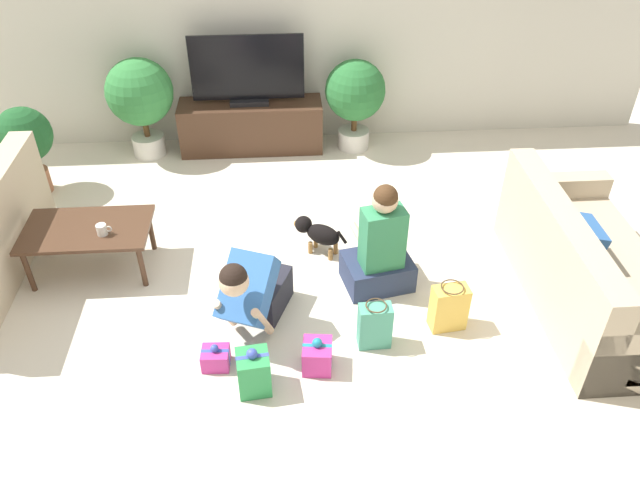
% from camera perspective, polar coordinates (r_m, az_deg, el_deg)
% --- Properties ---
extents(ground_plane, '(16.00, 16.00, 0.00)m').
position_cam_1_polar(ground_plane, '(5.03, -4.52, -4.42)').
color(ground_plane, beige).
extents(wall_back, '(8.40, 0.06, 2.60)m').
position_cam_1_polar(wall_back, '(6.72, -5.23, 19.38)').
color(wall_back, beige).
rests_on(wall_back, ground_plane).
extents(sofa_right, '(0.88, 1.91, 0.83)m').
position_cam_1_polar(sofa_right, '(5.15, 23.17, -2.61)').
color(sofa_right, '#C6B293').
rests_on(sofa_right, ground_plane).
extents(coffee_table, '(1.00, 0.60, 0.42)m').
position_cam_1_polar(coffee_table, '(5.31, -20.51, 0.67)').
color(coffee_table, '#472D1E').
rests_on(coffee_table, ground_plane).
extents(tv_console, '(1.51, 0.43, 0.53)m').
position_cam_1_polar(tv_console, '(6.85, -6.29, 10.30)').
color(tv_console, '#472D1E').
rests_on(tv_console, ground_plane).
extents(tv, '(1.15, 0.20, 0.72)m').
position_cam_1_polar(tv, '(6.61, -6.64, 14.87)').
color(tv, black).
rests_on(tv, tv_console).
extents(potted_plant_corner_left, '(0.52, 0.52, 0.88)m').
position_cam_1_polar(potted_plant_corner_left, '(6.51, -25.38, 8.33)').
color(potted_plant_corner_left, '#A36042').
rests_on(potted_plant_corner_left, ground_plane).
extents(potted_plant_back_left, '(0.68, 0.68, 1.05)m').
position_cam_1_polar(potted_plant_back_left, '(6.78, -16.12, 12.53)').
color(potted_plant_back_left, beige).
rests_on(potted_plant_back_left, ground_plane).
extents(potted_plant_back_right, '(0.63, 0.63, 0.98)m').
position_cam_1_polar(potted_plant_back_right, '(6.69, 3.23, 13.14)').
color(potted_plant_back_right, beige).
rests_on(potted_plant_back_right, ground_plane).
extents(person_kneeling, '(0.57, 0.82, 0.79)m').
position_cam_1_polar(person_kneeling, '(4.50, -6.13, -4.62)').
color(person_kneeling, '#23232D').
rests_on(person_kneeling, ground_plane).
extents(person_sitting, '(0.59, 0.55, 0.96)m').
position_cam_1_polar(person_sitting, '(4.85, 5.50, -0.94)').
color(person_sitting, '#283351').
rests_on(person_sitting, ground_plane).
extents(dog, '(0.44, 0.32, 0.31)m').
position_cam_1_polar(dog, '(5.27, -0.23, 0.70)').
color(dog, black).
rests_on(dog, ground_plane).
extents(gift_box_a, '(0.23, 0.23, 0.37)m').
position_cam_1_polar(gift_box_a, '(4.21, -6.09, -11.91)').
color(gift_box_a, '#2D934C').
rests_on(gift_box_a, ground_plane).
extents(gift_box_b, '(0.22, 0.24, 0.27)m').
position_cam_1_polar(gift_box_b, '(4.35, -0.25, -10.52)').
color(gift_box_b, '#CC3389').
rests_on(gift_box_b, ground_plane).
extents(gift_box_c, '(0.20, 0.17, 0.20)m').
position_cam_1_polar(gift_box_c, '(4.44, -9.52, -10.57)').
color(gift_box_c, '#CC3389').
rests_on(gift_box_c, ground_plane).
extents(gift_bag_a, '(0.24, 0.16, 0.38)m').
position_cam_1_polar(gift_bag_a, '(4.47, 5.03, -7.80)').
color(gift_bag_a, '#4CA384').
rests_on(gift_bag_a, ground_plane).
extents(gift_bag_b, '(0.28, 0.19, 0.39)m').
position_cam_1_polar(gift_bag_b, '(4.67, 11.70, -6.05)').
color(gift_bag_b, '#E5B74C').
rests_on(gift_bag_b, ground_plane).
extents(mug, '(0.12, 0.08, 0.09)m').
position_cam_1_polar(mug, '(5.14, -19.30, 0.90)').
color(mug, silver).
rests_on(mug, coffee_table).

